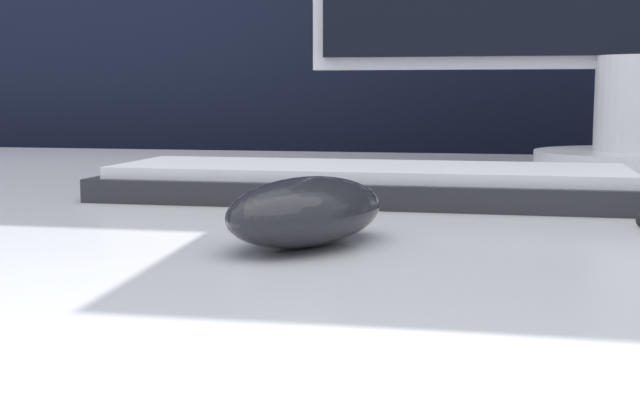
# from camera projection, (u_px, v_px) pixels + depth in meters

# --- Properties ---
(partition_panel) EXTENTS (5.00, 0.03, 1.32)m
(partition_panel) POSITION_uv_depth(u_px,v_px,m) (392.00, 187.00, 1.25)
(partition_panel) COLOR black
(partition_panel) RESTS_ON ground_plane
(computer_mouse_near) EXTENTS (0.09, 0.12, 0.03)m
(computer_mouse_near) POSITION_uv_depth(u_px,v_px,m) (307.00, 211.00, 0.44)
(computer_mouse_near) COLOR #232328
(computer_mouse_near) RESTS_ON desk
(keyboard) EXTENTS (0.38, 0.13, 0.02)m
(keyboard) POSITION_uv_depth(u_px,v_px,m) (368.00, 183.00, 0.63)
(keyboard) COLOR #28282D
(keyboard) RESTS_ON desk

